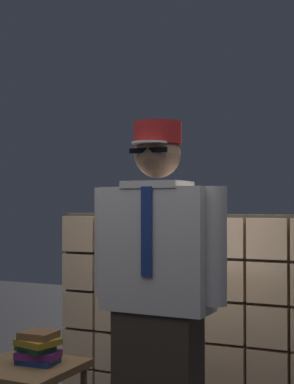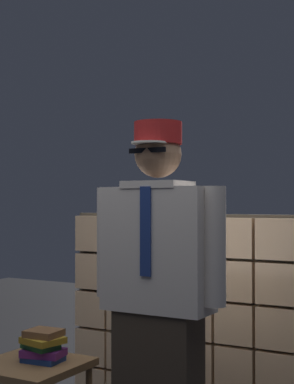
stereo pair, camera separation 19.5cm
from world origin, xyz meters
TOP-DOWN VIEW (x-y plane):
  - glass_block_wall at (0.00, 1.16)m, footprint 1.85×0.10m
  - standing_person at (0.19, 0.29)m, footprint 0.70×0.30m
  - side_table at (-0.53, 0.21)m, footprint 0.52×0.52m
  - book_stack at (-0.49, 0.25)m, footprint 0.24×0.21m

SIDE VIEW (x-z plane):
  - side_table at x=-0.53m, z-range 0.19..0.72m
  - book_stack at x=-0.49m, z-range 0.53..0.70m
  - glass_block_wall at x=0.00m, z-range -0.02..1.31m
  - standing_person at x=0.19m, z-range 0.04..1.81m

